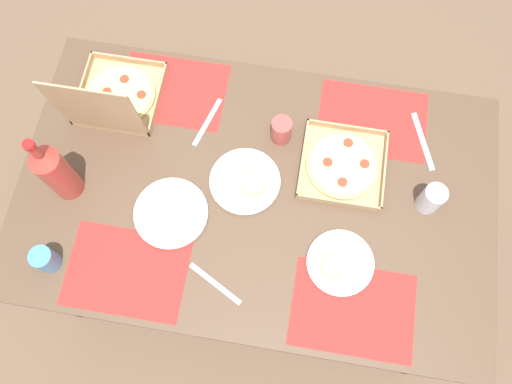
% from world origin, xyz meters
% --- Properties ---
extents(ground_plane, '(6.00, 6.00, 0.00)m').
position_xyz_m(ground_plane, '(0.00, 0.00, 0.00)').
color(ground_plane, brown).
extents(dining_table, '(1.52, 0.93, 0.73)m').
position_xyz_m(dining_table, '(0.00, 0.00, 0.63)').
color(dining_table, '#3F3328').
rests_on(dining_table, ground_plane).
extents(placemat_near_left, '(0.36, 0.26, 0.00)m').
position_xyz_m(placemat_near_left, '(-0.34, -0.31, 0.73)').
color(placemat_near_left, red).
rests_on(placemat_near_left, dining_table).
extents(placemat_near_right, '(0.36, 0.26, 0.00)m').
position_xyz_m(placemat_near_right, '(0.34, -0.31, 0.73)').
color(placemat_near_right, red).
rests_on(placemat_near_right, dining_table).
extents(placemat_far_left, '(0.36, 0.26, 0.00)m').
position_xyz_m(placemat_far_left, '(-0.34, 0.31, 0.73)').
color(placemat_far_left, red).
rests_on(placemat_far_left, dining_table).
extents(placemat_far_right, '(0.36, 0.26, 0.00)m').
position_xyz_m(placemat_far_right, '(0.34, 0.31, 0.73)').
color(placemat_far_right, red).
rests_on(placemat_far_right, dining_table).
extents(pizza_box_edge_far, '(0.27, 0.29, 0.30)m').
position_xyz_m(pizza_box_edge_far, '(0.51, -0.23, 0.78)').
color(pizza_box_edge_far, tan).
rests_on(pizza_box_edge_far, dining_table).
extents(pizza_box_corner_left, '(0.27, 0.27, 0.04)m').
position_xyz_m(pizza_box_corner_left, '(-0.26, -0.13, 0.75)').
color(pizza_box_corner_left, tan).
rests_on(pizza_box_corner_left, dining_table).
extents(plate_middle, '(0.20, 0.20, 0.03)m').
position_xyz_m(plate_middle, '(-0.29, 0.19, 0.74)').
color(plate_middle, white).
rests_on(plate_middle, dining_table).
extents(plate_near_left, '(0.23, 0.23, 0.02)m').
position_xyz_m(plate_near_left, '(0.25, 0.12, 0.74)').
color(plate_near_left, white).
rests_on(plate_near_left, dining_table).
extents(plate_far_right, '(0.23, 0.23, 0.03)m').
position_xyz_m(plate_far_right, '(0.04, -0.03, 0.74)').
color(plate_far_right, white).
rests_on(plate_far_right, dining_table).
extents(soda_bottle, '(0.09, 0.09, 0.32)m').
position_xyz_m(soda_bottle, '(0.59, 0.08, 0.87)').
color(soda_bottle, '#B2382D').
rests_on(soda_bottle, dining_table).
extents(cup_dark, '(0.07, 0.07, 0.11)m').
position_xyz_m(cup_dark, '(-0.53, -0.05, 0.79)').
color(cup_dark, silver).
rests_on(cup_dark, dining_table).
extents(cup_clear_right, '(0.07, 0.07, 0.10)m').
position_xyz_m(cup_clear_right, '(-0.05, -0.20, 0.78)').
color(cup_clear_right, '#BF4742').
rests_on(cup_clear_right, dining_table).
extents(cup_clear_left, '(0.07, 0.07, 0.09)m').
position_xyz_m(cup_clear_left, '(0.57, 0.33, 0.78)').
color(cup_clear_left, teal).
rests_on(cup_clear_left, dining_table).
extents(fork_by_far_right, '(0.18, 0.10, 0.00)m').
position_xyz_m(fork_by_far_right, '(0.07, 0.31, 0.74)').
color(fork_by_far_right, '#B7B7BC').
rests_on(fork_by_far_right, dining_table).
extents(fork_by_near_right, '(0.07, 0.19, 0.00)m').
position_xyz_m(fork_by_near_right, '(0.20, -0.22, 0.74)').
color(fork_by_near_right, '#B7B7BC').
rests_on(fork_by_near_right, dining_table).
extents(knife_by_near_left, '(0.09, 0.20, 0.00)m').
position_xyz_m(knife_by_near_left, '(-0.51, -0.26, 0.74)').
color(knife_by_near_left, '#B7B7BC').
rests_on(knife_by_near_left, dining_table).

